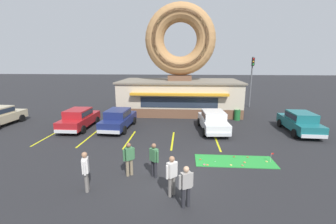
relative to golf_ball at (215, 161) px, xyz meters
The scene contains 30 objects.
ground_plane 3.08m from the golf_ball, 145.42° to the right, with size 160.00×160.00×0.00m, color #232326.
donut_shop_building 12.93m from the golf_ball, 100.14° to the left, with size 12.30×6.75×10.96m.
putting_mat 1.10m from the golf_ball, ahead, with size 4.25×1.52×0.03m, color green.
mini_donut_near_left 0.62m from the golf_ball, 135.72° to the right, with size 0.13×0.13×0.04m, color #D17F47.
mini_donut_near_right 1.57m from the golf_ball, ahead, with size 0.13×0.13×0.04m, color #D17F47.
mini_donut_mid_left 0.86m from the golf_ball, 25.36° to the right, with size 0.13×0.13×0.04m, color #E5C666.
mini_donut_mid_centre 2.04m from the golf_ball, 20.17° to the left, with size 0.13×0.13×0.04m, color brown.
mini_donut_mid_right 1.41m from the golf_ball, 14.66° to the right, with size 0.13×0.13×0.04m, color #A5724C.
mini_donut_far_left 0.74m from the golf_ball, 146.25° to the right, with size 0.13×0.13×0.04m, color #D8667F.
mini_donut_far_centre 0.80m from the golf_ball, 164.89° to the left, with size 0.13×0.13×0.04m, color brown.
mini_donut_far_right 2.79m from the golf_ball, ahead, with size 0.13×0.13×0.04m, color #E5C666.
mini_donut_extra 1.35m from the golf_ball, 30.78° to the left, with size 0.13×0.13×0.04m, color brown.
golf_ball is the anchor object (origin of this frame).
putting_flag_pin 3.02m from the golf_ball, ahead, with size 0.13×0.01×0.55m.
car_red 11.56m from the golf_ball, 151.20° to the left, with size 1.99×4.57×1.60m.
car_teal 9.11m from the golf_ball, 38.85° to the left, with size 2.08×4.61×1.60m.
car_white 5.70m from the golf_ball, 84.28° to the left, with size 2.20×4.66×1.60m.
car_navy 8.98m from the golf_ball, 140.67° to the left, with size 2.16×4.65×1.60m.
pedestrian_blue_sweater_man 3.97m from the golf_ball, 123.97° to the right, with size 0.45×0.45×1.71m.
pedestrian_hooded_kid 3.64m from the golf_ball, 150.26° to the right, with size 0.48×0.43×1.66m.
pedestrian_leather_jacket_man 4.30m from the golf_ball, 112.33° to the right, with size 0.54×0.39×1.65m.
pedestrian_clipboard_woman 6.58m from the golf_ball, 151.54° to the right, with size 0.34×0.57×1.73m.
pedestrian_beanie_man 4.66m from the golf_ball, 158.19° to the right, with size 0.49×0.42×1.64m.
trash_bin 9.67m from the golf_ball, 70.70° to the left, with size 0.57×0.57×0.97m.
traffic_light_pole 16.83m from the golf_ball, 68.53° to the left, with size 0.28×0.47×5.80m.
parking_stripe_far_left 11.90m from the golf_ball, 164.14° to the left, with size 0.12×3.60×0.01m, color yellow.
parking_stripe_left 9.05m from the golf_ball, 158.94° to the left, with size 0.12×3.60×0.01m, color yellow.
parking_stripe_mid_left 6.35m from the golf_ball, 149.16° to the left, with size 0.12×3.60×0.01m, color yellow.
parking_stripe_centre 4.07m from the golf_ball, 126.98° to the left, with size 0.12×3.60×0.01m, color yellow.
parking_stripe_mid_right 3.30m from the golf_ball, 80.39° to the left, with size 0.12×3.60×0.01m, color yellow.
Camera 1 is at (0.80, -9.59, 5.34)m, focal length 24.00 mm.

